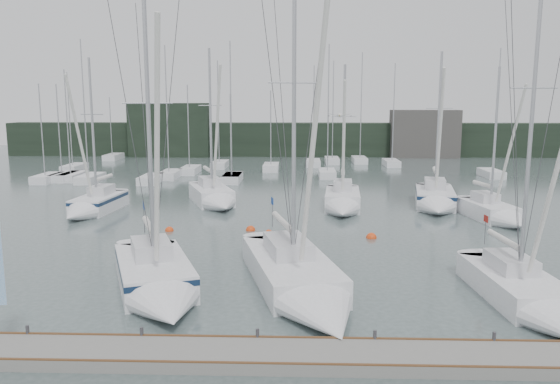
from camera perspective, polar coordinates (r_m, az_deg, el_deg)
The scene contains 19 objects.
ground at distance 23.17m, azimuth 3.45°, elevation -11.71°, with size 160.00×160.00×0.00m, color #485756.
dock at distance 18.51m, azimuth 3.86°, elevation -16.75°, with size 24.00×2.00×0.40m, color slate.
far_treeline at distance 83.80m, azimuth 2.39°, elevation 5.51°, with size 90.00×4.00×5.00m, color black.
far_building_left at distance 83.97m, azimuth -11.46°, elevation 6.37°, with size 12.00×3.00×8.00m, color black.
far_building_right at distance 83.83m, azimuth 14.87°, elevation 5.89°, with size 10.00×3.00×7.00m, color #43403E.
mast_forest at distance 64.08m, azimuth -5.96°, elevation 2.42°, with size 50.14×26.57×14.70m.
sailboat_near_left at distance 24.27m, azimuth -12.58°, elevation -9.38°, with size 6.19×9.64×14.01m.
sailboat_near_center at distance 23.43m, azimuth 2.57°, elevation -9.98°, with size 6.02×12.11×15.61m.
sailboat_near_right at distance 24.31m, azimuth 25.18°, elevation -10.29°, with size 3.34×9.43×15.04m.
sailboat_mid_a at distance 43.05m, azimuth -19.12°, elevation -1.41°, with size 3.13×7.95×12.29m.
sailboat_mid_b at distance 44.12m, azimuth -6.79°, elevation -0.66°, with size 5.50×8.71×13.33m.
sailboat_mid_c at distance 42.09m, azimuth 6.54°, elevation -1.15°, with size 3.28×8.43×11.90m.
sailboat_mid_d at distance 44.24m, azimuth 15.95°, elevation -0.88°, with size 4.44×8.81×13.04m.
sailboat_mid_e at distance 40.88m, azimuth 21.79°, elevation -2.21°, with size 3.59×7.46×11.44m.
buoy_a at distance 34.99m, azimuth -1.19°, elevation -4.33°, with size 0.49×0.49×0.49m, color #DD4113.
buoy_b at distance 34.28m, azimuth 9.52°, elevation -4.76°, with size 0.66×0.66×0.66m, color #DD4113.
buoy_c at distance 36.36m, azimuth -11.48°, elevation -3.99°, with size 0.56×0.56×0.56m, color #DD4113.
seagull at distance 23.77m, azimuth 6.26°, elevation 7.98°, with size 0.95×0.43×0.19m.
buoy_d at distance 35.81m, azimuth -3.09°, elevation -4.02°, with size 0.62×0.62×0.62m, color #DD4113.
Camera 1 is at (-0.63, -21.59, 8.40)m, focal length 35.00 mm.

